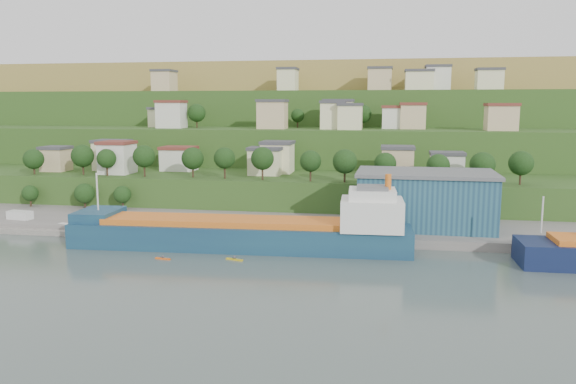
% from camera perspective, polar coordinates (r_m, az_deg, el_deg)
% --- Properties ---
extents(ground, '(500.00, 500.00, 0.00)m').
position_cam_1_polar(ground, '(110.42, -7.79, -6.86)').
color(ground, '#44524E').
rests_on(ground, ground).
extents(quay, '(220.00, 26.00, 4.00)m').
position_cam_1_polar(quay, '(133.19, 4.16, -4.09)').
color(quay, slate).
rests_on(quay, ground).
extents(pebble_beach, '(40.00, 18.00, 2.40)m').
position_cam_1_polar(pebble_beach, '(154.10, -25.10, -3.14)').
color(pebble_beach, slate).
rests_on(pebble_beach, ground).
extents(hillside, '(360.00, 210.58, 96.00)m').
position_cam_1_polar(hillside, '(273.50, 2.94, 2.56)').
color(hillside, '#284719').
rests_on(hillside, ground).
extents(cargo_ship_near, '(71.63, 14.26, 18.30)m').
position_cam_1_polar(cargo_ship_near, '(117.60, -3.90, -4.36)').
color(cargo_ship_near, '#142E4C').
rests_on(cargo_ship_near, ground).
extents(warehouse, '(31.38, 19.63, 12.80)m').
position_cam_1_polar(warehouse, '(132.38, 13.75, -0.68)').
color(warehouse, navy).
rests_on(warehouse, quay).
extents(caravan, '(6.40, 3.39, 2.85)m').
position_cam_1_polar(caravan, '(152.56, -25.57, -2.28)').
color(caravan, silver).
rests_on(caravan, pebble_beach).
extents(dinghy, '(4.44, 2.77, 0.83)m').
position_cam_1_polar(dinghy, '(142.50, -21.60, -3.18)').
color(dinghy, silver).
rests_on(dinghy, pebble_beach).
extents(kayak_orange, '(3.22, 1.03, 0.79)m').
position_cam_1_polar(kayak_orange, '(112.59, -12.60, -6.56)').
color(kayak_orange, '#E65914').
rests_on(kayak_orange, ground).
extents(kayak_yellow, '(3.59, 1.62, 0.89)m').
position_cam_1_polar(kayak_yellow, '(109.78, -5.47, -6.76)').
color(kayak_yellow, gold).
rests_on(kayak_yellow, ground).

